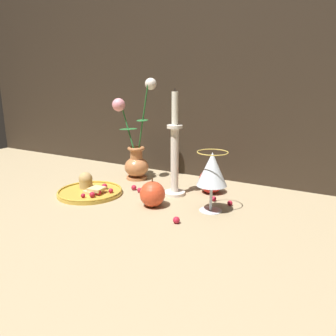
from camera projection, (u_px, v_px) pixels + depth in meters
name	position (u px, v px, depth m)	size (l,w,h in m)	color
ground_plane	(157.00, 199.00, 1.05)	(2.40, 2.40, 0.00)	#9E8966
wall_back	(203.00, 14.00, 1.18)	(2.40, 0.04, 1.20)	#2D2319
vase	(136.00, 152.00, 1.24)	(0.17, 0.09, 0.38)	#B77042
plate_with_pastries	(90.00, 190.00, 1.10)	(0.21, 0.21, 0.07)	gold
wine_glass	(212.00, 171.00, 0.92)	(0.09, 0.09, 0.18)	silver
candlestick	(175.00, 156.00, 1.06)	(0.07, 0.07, 0.34)	silver
apple_beside_vase	(211.00, 181.00, 1.10)	(0.08, 0.08, 0.10)	red
apple_near_glass	(152.00, 194.00, 0.98)	(0.08, 0.08, 0.09)	#D14223
berry_near_plate	(230.00, 203.00, 0.99)	(0.02, 0.02, 0.02)	#AD192D
berry_front_center	(139.00, 190.00, 1.11)	(0.02, 0.02, 0.02)	#AD192D
berry_by_glass_stem	(176.00, 220.00, 0.86)	(0.02, 0.02, 0.02)	#AD192D
berry_under_candlestick	(214.00, 199.00, 1.03)	(0.02, 0.02, 0.02)	#AD192D
berry_far_right	(134.00, 187.00, 1.13)	(0.02, 0.02, 0.02)	#AD192D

